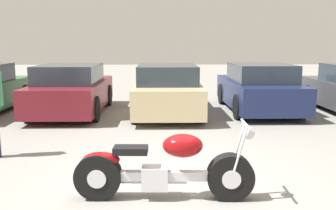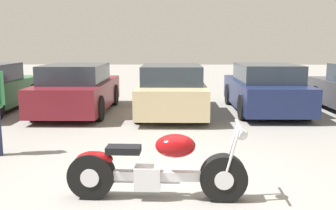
{
  "view_description": "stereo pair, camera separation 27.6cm",
  "coord_description": "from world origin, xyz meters",
  "px_view_note": "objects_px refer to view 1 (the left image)",
  "views": [
    {
      "loc": [
        -0.22,
        -5.03,
        2.03
      ],
      "look_at": [
        -0.05,
        2.02,
        0.85
      ],
      "focal_mm": 40.0,
      "sensor_mm": 36.0,
      "label": 1
    },
    {
      "loc": [
        0.06,
        -5.03,
        2.03
      ],
      "look_at": [
        -0.05,
        2.02,
        0.85
      ],
      "focal_mm": 40.0,
      "sensor_mm": 36.0,
      "label": 2
    }
  ],
  "objects_px": {
    "motorcycle": "(163,169)",
    "parked_car_maroon": "(72,90)",
    "parked_car_champagne": "(167,91)",
    "parked_car_navy": "(259,89)"
  },
  "relations": [
    {
      "from": "motorcycle",
      "to": "parked_car_maroon",
      "type": "bearing_deg",
      "value": 112.71
    },
    {
      "from": "parked_car_maroon",
      "to": "parked_car_navy",
      "type": "height_order",
      "value": "same"
    },
    {
      "from": "parked_car_champagne",
      "to": "parked_car_navy",
      "type": "height_order",
      "value": "same"
    },
    {
      "from": "parked_car_maroon",
      "to": "parked_car_navy",
      "type": "relative_size",
      "value": 1.0
    },
    {
      "from": "parked_car_navy",
      "to": "parked_car_maroon",
      "type": "bearing_deg",
      "value": -177.58
    },
    {
      "from": "motorcycle",
      "to": "parked_car_champagne",
      "type": "relative_size",
      "value": 0.57
    },
    {
      "from": "parked_car_maroon",
      "to": "parked_car_champagne",
      "type": "height_order",
      "value": "same"
    },
    {
      "from": "parked_car_maroon",
      "to": "parked_car_champagne",
      "type": "bearing_deg",
      "value": -3.7
    },
    {
      "from": "motorcycle",
      "to": "parked_car_champagne",
      "type": "height_order",
      "value": "parked_car_champagne"
    },
    {
      "from": "motorcycle",
      "to": "parked_car_maroon",
      "type": "height_order",
      "value": "parked_car_maroon"
    }
  ]
}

